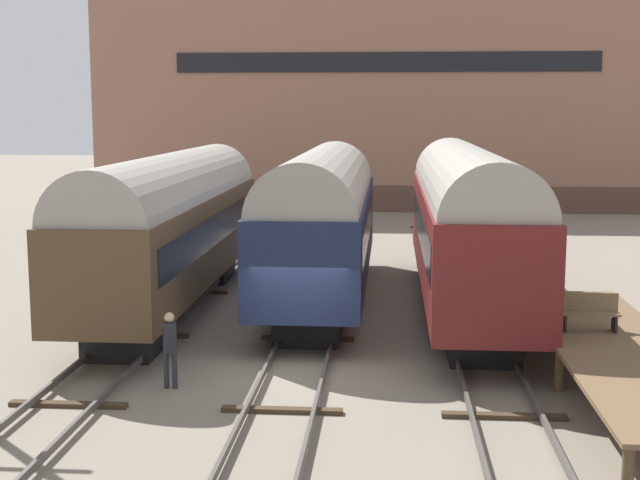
% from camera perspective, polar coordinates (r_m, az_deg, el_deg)
% --- Properties ---
extents(ground_plane, '(200.00, 200.00, 0.00)m').
position_cam_1_polar(ground_plane, '(22.18, -1.50, -8.41)').
color(ground_plane, slate).
extents(track_left, '(2.60, 60.00, 0.26)m').
position_cam_1_polar(track_left, '(23.09, -13.24, -7.59)').
color(track_left, '#4C4742').
rests_on(track_left, ground).
extents(track_middle, '(2.60, 60.00, 0.26)m').
position_cam_1_polar(track_middle, '(22.14, -1.50, -8.06)').
color(track_middle, '#4C4742').
rests_on(track_middle, ground).
extents(track_right, '(2.60, 60.00, 0.26)m').
position_cam_1_polar(track_right, '(22.16, 10.75, -8.19)').
color(track_right, '#4C4742').
rests_on(track_right, ground).
extents(train_car_navy, '(3.13, 15.00, 5.10)m').
position_cam_1_polar(train_car_navy, '(29.53, 0.12, 1.50)').
color(train_car_navy, black).
rests_on(train_car_navy, ground).
extents(train_car_maroon, '(2.97, 17.24, 5.24)m').
position_cam_1_polar(train_car_maroon, '(28.70, 9.35, 1.44)').
color(train_car_maroon, black).
rests_on(train_car_maroon, ground).
extents(train_car_brown, '(2.93, 15.77, 5.02)m').
position_cam_1_polar(train_car_brown, '(28.73, -9.47, 1.17)').
color(train_car_brown, black).
rests_on(train_car_brown, ground).
extents(station_platform, '(2.84, 12.23, 1.10)m').
position_cam_1_polar(station_platform, '(21.40, 18.47, -6.65)').
color(station_platform, brown).
rests_on(station_platform, ground).
extents(bench, '(1.40, 0.40, 0.91)m').
position_cam_1_polar(bench, '(22.48, 16.84, -4.35)').
color(bench, brown).
rests_on(bench, station_platform).
extents(person_worker, '(0.32, 0.32, 1.80)m').
position_cam_1_polar(person_worker, '(20.88, -9.59, -6.49)').
color(person_worker, '#282833').
rests_on(person_worker, ground).
extents(warehouse_building, '(36.94, 13.40, 16.77)m').
position_cam_1_polar(warehouse_building, '(62.14, 4.24, 10.21)').
color(warehouse_building, brown).
rests_on(warehouse_building, ground).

